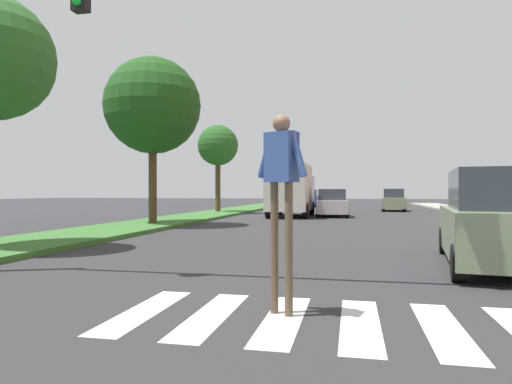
% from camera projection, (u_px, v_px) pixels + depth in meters
% --- Properties ---
extents(ground_plane, '(140.00, 140.00, 0.00)m').
position_uv_depth(ground_plane, '(346.00, 217.00, 26.82)').
color(ground_plane, '#2D2D30').
extents(crosswalk, '(4.95, 2.20, 0.01)m').
position_uv_depth(crosswalk, '(321.00, 321.00, 5.29)').
color(crosswalk, silver).
rests_on(crosswalk, ground_plane).
extents(median_strip, '(3.26, 64.00, 0.15)m').
position_uv_depth(median_strip, '(200.00, 216.00, 26.64)').
color(median_strip, '#386B2D').
rests_on(median_strip, ground_plane).
extents(tree_far, '(4.28, 4.28, 7.35)m').
position_uv_depth(tree_far, '(153.00, 106.00, 20.02)').
color(tree_far, '#4C3823').
rests_on(tree_far, median_strip).
extents(tree_distant, '(2.81, 2.81, 6.01)m').
position_uv_depth(tree_distant, '(218.00, 146.00, 31.25)').
color(tree_distant, '#4C3823').
rests_on(tree_distant, median_strip).
extents(traffic_light_gantry, '(9.56, 0.30, 6.00)m').
position_uv_depth(traffic_light_gantry, '(81.00, 29.00, 7.90)').
color(traffic_light_gantry, gold).
rests_on(traffic_light_gantry, median_strip).
extents(pedestrian_performer, '(0.70, 0.42, 2.49)m').
position_uv_depth(pedestrian_performer, '(281.00, 181.00, 5.58)').
color(pedestrian_performer, brown).
rests_on(pedestrian_performer, ground_plane).
extents(suv_crossing, '(2.50, 4.80, 1.97)m').
position_uv_depth(suv_crossing, '(497.00, 222.00, 9.00)').
color(suv_crossing, gray).
rests_on(suv_crossing, ground_plane).
extents(sedan_midblock, '(2.14, 4.30, 1.68)m').
position_uv_depth(sedan_midblock, '(332.00, 204.00, 27.53)').
color(sedan_midblock, '#B7B7BC').
rests_on(sedan_midblock, ground_plane).
extents(sedan_distant, '(2.07, 4.28, 1.74)m').
position_uv_depth(sedan_distant, '(394.00, 201.00, 35.42)').
color(sedan_distant, gray).
rests_on(sedan_distant, ground_plane).
extents(sedan_far_horizon, '(1.83, 4.51, 1.72)m').
position_uv_depth(sedan_far_horizon, '(310.00, 199.00, 45.50)').
color(sedan_far_horizon, navy).
rests_on(sedan_far_horizon, ground_plane).
extents(truck_box_delivery, '(2.40, 6.20, 3.10)m').
position_uv_depth(truck_box_delivery, '(291.00, 190.00, 27.42)').
color(truck_box_delivery, '#B7B7BC').
rests_on(truck_box_delivery, ground_plane).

